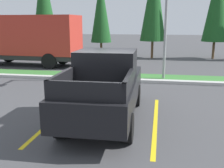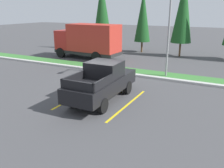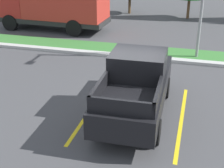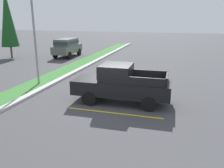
{
  "view_description": "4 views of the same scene",
  "coord_description": "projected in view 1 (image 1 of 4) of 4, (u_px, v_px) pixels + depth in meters",
  "views": [
    {
      "loc": [
        1.98,
        -8.18,
        2.93
      ],
      "look_at": [
        0.43,
        0.39,
        0.92
      ],
      "focal_mm": 42.94,
      "sensor_mm": 36.0,
      "label": 1
    },
    {
      "loc": [
        6.61,
        -11.29,
        4.82
      ],
      "look_at": [
        1.16,
        -0.82,
        1.13
      ],
      "focal_mm": 38.66,
      "sensor_mm": 36.0,
      "label": 2
    },
    {
      "loc": [
        2.13,
        -10.07,
        5.51
      ],
      "look_at": [
        -0.59,
        0.08,
        0.76
      ],
      "focal_mm": 52.69,
      "sensor_mm": 36.0,
      "label": 3
    },
    {
      "loc": [
        -11.29,
        -3.3,
        4.52
      ],
      "look_at": [
        0.84,
        0.22,
        0.86
      ],
      "focal_mm": 37.26,
      "sensor_mm": 36.0,
      "label": 4
    }
  ],
  "objects": [
    {
      "name": "grass_median",
      "position": [
        123.0,
        77.0,
        14.68
      ],
      "size": [
        56.0,
        1.8,
        0.06
      ],
      "primitive_type": "cube",
      "color": "#387533",
      "rests_on": "ground"
    },
    {
      "name": "street_light",
      "position": [
        167.0,
        0.0,
        13.08
      ],
      "size": [
        0.24,
        1.49,
        6.86
      ],
      "color": "gray",
      "rests_on": "ground"
    },
    {
      "name": "cypress_tree_right_inner",
      "position": [
        218.0,
        0.0,
        21.11
      ],
      "size": [
        2.05,
        2.05,
        7.9
      ],
      "color": "brown",
      "rests_on": "ground"
    },
    {
      "name": "pickup_truck_main",
      "position": [
        105.0,
        86.0,
        8.15
      ],
      "size": [
        2.07,
        5.27,
        2.1
      ],
      "color": "black",
      "rests_on": "ground"
    },
    {
      "name": "ground_plane",
      "position": [
        97.0,
        113.0,
        8.84
      ],
      "size": [
        120.0,
        120.0,
        0.0
      ],
      "primitive_type": "plane",
      "color": "#424244"
    },
    {
      "name": "curb_strip",
      "position": [
        120.0,
        80.0,
        13.62
      ],
      "size": [
        56.0,
        0.4,
        0.15
      ],
      "primitive_type": "cube",
      "color": "#B2B2AD",
      "rests_on": "ground"
    },
    {
      "name": "cargo_truck_distant",
      "position": [
        33.0,
        39.0,
        18.31
      ],
      "size": [
        6.9,
        2.74,
        3.4
      ],
      "color": "black",
      "rests_on": "ground"
    },
    {
      "name": "cypress_tree_left_inner",
      "position": [
        101.0,
        9.0,
        22.95
      ],
      "size": [
        1.79,
        1.79,
        6.87
      ],
      "color": "brown",
      "rests_on": "ground"
    },
    {
      "name": "cypress_tree_leftmost",
      "position": [
        44.0,
        0.0,
        23.2
      ],
      "size": [
        2.15,
        2.15,
        8.25
      ],
      "color": "brown",
      "rests_on": "ground"
    },
    {
      "name": "parking_line_far",
      "position": [
        155.0,
        122.0,
        8.06
      ],
      "size": [
        0.12,
        4.8,
        0.01
      ],
      "primitive_type": "cube",
      "color": "yellow",
      "rests_on": "ground"
    },
    {
      "name": "parking_line_near",
      "position": [
        58.0,
        116.0,
        8.6
      ],
      "size": [
        0.12,
        4.8,
        0.01
      ],
      "primitive_type": "cube",
      "color": "yellow",
      "rests_on": "ground"
    }
  ]
}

